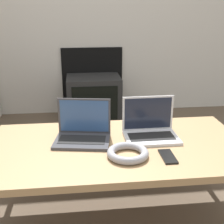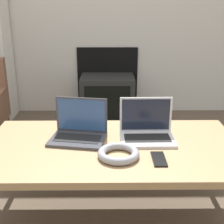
% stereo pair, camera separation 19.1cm
% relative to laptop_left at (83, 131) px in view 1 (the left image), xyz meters
% --- Properties ---
extents(table, '(1.37, 0.73, 0.47)m').
position_rel_laptop_left_xyz_m(table, '(0.18, -0.09, -0.08)').
color(table, '#9E7A51').
rests_on(table, ground_plane).
extents(laptop_left, '(0.33, 0.26, 0.22)m').
position_rel_laptop_left_xyz_m(laptop_left, '(0.00, 0.00, 0.00)').
color(laptop_left, '#38383D').
rests_on(laptop_left, table).
extents(laptop_right, '(0.30, 0.21, 0.22)m').
position_rel_laptop_left_xyz_m(laptop_right, '(0.38, 0.00, 0.00)').
color(laptop_right, silver).
rests_on(laptop_right, table).
extents(headphones, '(0.21, 0.21, 0.04)m').
position_rel_laptop_left_xyz_m(headphones, '(0.21, -0.23, -0.03)').
color(headphones, gray).
rests_on(headphones, table).
extents(phone, '(0.06, 0.15, 0.01)m').
position_rel_laptop_left_xyz_m(phone, '(0.41, -0.26, -0.04)').
color(phone, black).
rests_on(phone, table).
extents(tv, '(0.56, 0.42, 0.45)m').
position_rel_laptop_left_xyz_m(tv, '(0.15, 1.58, -0.29)').
color(tv, black).
rests_on(tv, ground_plane).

